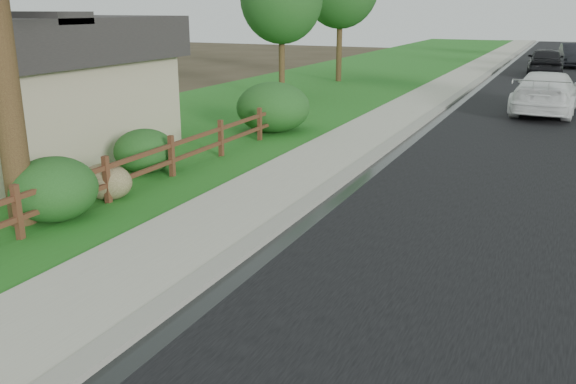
% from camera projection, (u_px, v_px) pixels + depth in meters
% --- Properties ---
extents(ground, '(120.00, 120.00, 0.00)m').
position_uv_depth(ground, '(54.00, 365.00, 7.39)').
color(ground, '#362D1D').
extents(road, '(8.00, 90.00, 0.02)m').
position_uv_depth(road, '(559.00, 80.00, 35.93)').
color(road, black).
rests_on(road, ground).
extents(curb, '(0.40, 90.00, 0.12)m').
position_uv_depth(curb, '(485.00, 76.00, 37.60)').
color(curb, gray).
rests_on(curb, ground).
extents(wet_gutter, '(0.50, 90.00, 0.00)m').
position_uv_depth(wet_gutter, '(491.00, 77.00, 37.47)').
color(wet_gutter, black).
rests_on(wet_gutter, road).
extents(sidewalk, '(2.20, 90.00, 0.10)m').
position_uv_depth(sidewalk, '(464.00, 75.00, 38.12)').
color(sidewalk, '#AAA794').
rests_on(sidewalk, ground).
extents(grass_strip, '(1.60, 90.00, 0.06)m').
position_uv_depth(grass_strip, '(433.00, 74.00, 38.89)').
color(grass_strip, '#275F1B').
rests_on(grass_strip, ground).
extents(lawn_near, '(9.00, 90.00, 0.04)m').
position_uv_depth(lawn_near, '(356.00, 71.00, 40.98)').
color(lawn_near, '#275F1B').
rests_on(lawn_near, ground).
extents(ranch_fence, '(0.12, 16.92, 1.10)m').
position_uv_depth(ranch_fence, '(141.00, 165.00, 14.21)').
color(ranch_fence, '#50281A').
rests_on(ranch_fence, ground).
extents(white_suv, '(2.58, 5.88, 1.68)m').
position_uv_depth(white_suv, '(546.00, 92.00, 24.51)').
color(white_suv, white).
rests_on(white_suv, road).
extents(dark_car_mid, '(2.38, 5.26, 1.75)m').
position_uv_depth(dark_car_mid, '(545.00, 61.00, 38.16)').
color(dark_car_mid, black).
rests_on(dark_car_mid, road).
extents(dark_car_far, '(2.31, 5.18, 1.65)m').
position_uv_depth(dark_car_far, '(574.00, 55.00, 43.55)').
color(dark_car_far, black).
rests_on(dark_car_far, road).
extents(boulder, '(1.30, 1.02, 0.82)m').
position_uv_depth(boulder, '(107.00, 182.00, 13.63)').
color(boulder, brown).
rests_on(boulder, ground).
extents(shrub_a, '(2.28, 2.28, 1.31)m').
position_uv_depth(shrub_a, '(54.00, 189.00, 12.22)').
color(shrub_a, '#204F1C').
rests_on(shrub_a, ground).
extents(shrub_c, '(1.88, 1.88, 1.14)m').
position_uv_depth(shrub_c, '(145.00, 151.00, 15.84)').
color(shrub_c, '#204F1C').
rests_on(shrub_c, ground).
extents(shrub_d, '(2.77, 2.77, 1.72)m').
position_uv_depth(shrub_d, '(273.00, 107.00, 20.86)').
color(shrub_d, '#204F1C').
rests_on(shrub_d, ground).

